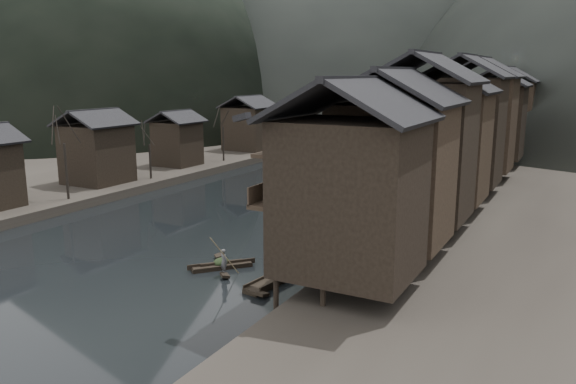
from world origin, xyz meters
The scene contains 12 objects.
water centered at (0.00, 0.00, 0.00)m, with size 300.00×300.00×0.00m, color black.
left_bank centered at (-35.00, 40.00, 0.60)m, with size 40.00×200.00×1.20m, color #2D2823.
stilt_houses centered at (17.28, 19.50, 8.91)m, with size 9.00×67.60×15.10m.
left_houses centered at (-20.50, 20.12, 5.66)m, with size 8.10×53.20×8.73m.
bare_trees centered at (-17.00, 21.27, 6.21)m, with size 3.94×72.56×7.89m.
moored_sampans centered at (12.09, 27.77, 0.20)m, with size 3.19×72.01×0.47m.
midriver_boats centered at (0.53, 46.55, 0.20)m, with size 11.38×31.06×0.44m.
stone_bridge centered at (0.00, 72.00, 5.11)m, with size 40.00×6.00×9.00m.
hero_sampan centered at (6.73, -4.81, 0.20)m, with size 3.55×3.93×0.43m.
cargo_heap centered at (6.59, -4.65, 0.73)m, with size 1.00×1.31×0.60m, color black.
boatman centered at (7.77, -6.00, 1.27)m, with size 0.61×0.40×1.68m, color #505052.
bamboo_pole centered at (7.97, -6.00, 3.75)m, with size 0.06×0.06×4.08m, color #8C7A51.
Camera 1 is at (28.11, -34.86, 13.14)m, focal length 35.00 mm.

